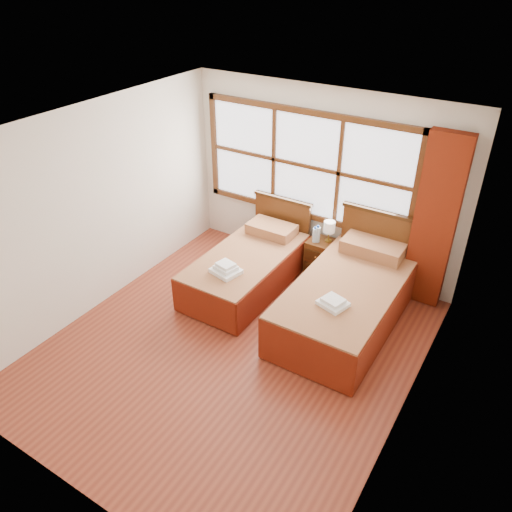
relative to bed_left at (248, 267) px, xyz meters
The scene contains 15 objects.
floor 1.35m from the bed_left, 65.33° to the right, with size 4.50×4.50×0.00m, color brown.
ceiling 2.65m from the bed_left, 65.33° to the right, with size 4.50×4.50×0.00m, color white.
wall_back 1.55m from the bed_left, 62.41° to the left, with size 4.00×4.00×0.00m, color silver.
wall_left 2.13m from the bed_left, 140.45° to the right, with size 4.50×4.50×0.00m, color silver.
wall_right 2.99m from the bed_left, 25.15° to the right, with size 4.50×4.50×0.00m, color silver.
window 1.60m from the bed_left, 73.52° to the left, with size 3.16×0.06×1.56m.
curtain 2.49m from the bed_left, 23.00° to the left, with size 0.50×0.16×2.30m, color maroon.
bed_left is the anchor object (origin of this frame).
bed_right 1.49m from the bed_left, ahead, with size 1.17×2.27×1.14m.
nightstand 1.08m from the bed_left, 47.37° to the left, with size 0.40×0.40×0.53m.
towels_left 0.63m from the bed_left, 87.69° to the right, with size 0.40×0.37×0.14m.
towels_right 1.65m from the bed_left, 20.87° to the right, with size 0.37×0.34×0.09m.
lamp 1.25m from the bed_left, 46.57° to the left, with size 0.16×0.16×0.31m.
bottle_near 1.03m from the bed_left, 48.54° to the left, with size 0.06×0.06×0.24m.
bottle_far 1.07m from the bed_left, 48.05° to the left, with size 0.07×0.07×0.26m.
Camera 1 is at (2.60, -3.66, 4.06)m, focal length 35.00 mm.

